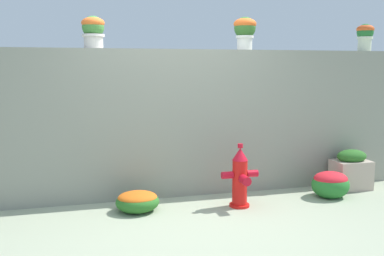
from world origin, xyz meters
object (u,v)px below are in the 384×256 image
(potted_plant_1, at_px, (93,30))
(potted_plant_2, at_px, (245,29))
(planter_box, at_px, (351,170))
(potted_plant_3, at_px, (365,35))
(flower_bush_right, at_px, (137,201))
(fire_hydrant, at_px, (240,178))
(flower_bush_left, at_px, (331,183))

(potted_plant_1, xyz_separation_m, potted_plant_2, (1.90, -0.03, 0.04))
(potted_plant_2, bearing_deg, planter_box, -13.63)
(potted_plant_3, bearing_deg, potted_plant_2, -179.13)
(potted_plant_1, relative_size, potted_plant_2, 0.90)
(flower_bush_right, bearing_deg, fire_hydrant, -7.02)
(potted_plant_2, bearing_deg, flower_bush_left, -32.66)
(potted_plant_2, distance_m, planter_box, 2.36)
(potted_plant_2, xyz_separation_m, planter_box, (1.42, -0.35, -1.85))
(potted_plant_2, xyz_separation_m, flower_bush_right, (-1.49, -0.53, -1.99))
(potted_plant_1, relative_size, flower_bush_left, 0.79)
(planter_box, bearing_deg, fire_hydrant, -169.16)
(potted_plant_1, bearing_deg, planter_box, -6.40)
(potted_plant_1, height_order, planter_box, potted_plant_1)
(potted_plant_2, relative_size, fire_hydrant, 0.55)
(potted_plant_1, distance_m, flower_bush_right, 2.06)
(potted_plant_1, bearing_deg, fire_hydrant, -23.73)
(fire_hydrant, distance_m, flower_bush_left, 1.26)
(potted_plant_3, relative_size, flower_bush_right, 0.76)
(potted_plant_2, distance_m, fire_hydrant, 1.92)
(potted_plant_1, xyz_separation_m, flower_bush_left, (2.85, -0.64, -1.89))
(potted_plant_3, distance_m, planter_box, 1.90)
(potted_plant_1, xyz_separation_m, potted_plant_3, (3.70, -0.00, 0.01))
(fire_hydrant, distance_m, flower_bush_right, 1.22)
(flower_bush_right, xyz_separation_m, planter_box, (2.91, 0.18, 0.13))
(flower_bush_left, height_order, flower_bush_right, flower_bush_left)
(flower_bush_right, height_order, planter_box, planter_box)
(potted_plant_3, height_order, flower_bush_left, potted_plant_3)
(fire_hydrant, relative_size, flower_bush_left, 1.57)
(potted_plant_2, height_order, planter_box, potted_plant_2)
(potted_plant_3, height_order, planter_box, potted_plant_3)
(potted_plant_3, xyz_separation_m, fire_hydrant, (-2.10, -0.70, -1.74))
(fire_hydrant, height_order, flower_bush_left, fire_hydrant)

